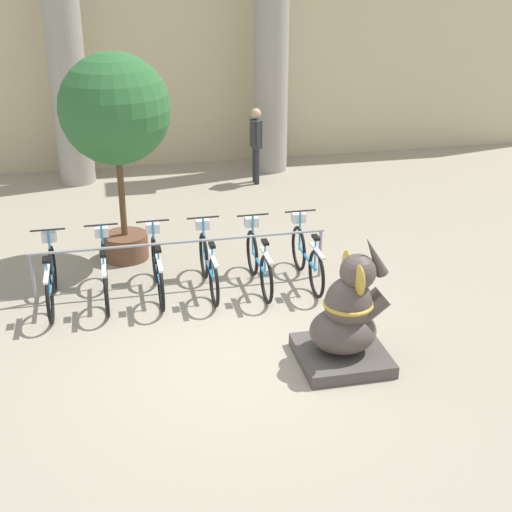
% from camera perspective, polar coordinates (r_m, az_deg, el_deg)
% --- Properties ---
extents(ground_plane, '(60.00, 60.00, 0.00)m').
position_cam_1_polar(ground_plane, '(8.99, -0.77, -7.70)').
color(ground_plane, '#9E937F').
extents(building_facade, '(20.00, 0.20, 6.00)m').
position_cam_1_polar(building_facade, '(16.28, -7.26, 17.61)').
color(building_facade, '#C6B78E').
rests_on(building_facade, ground_plane).
extents(column_left, '(0.93, 0.93, 5.16)m').
position_cam_1_polar(column_left, '(15.27, -14.99, 15.20)').
color(column_left, gray).
rests_on(column_left, ground_plane).
extents(column_right, '(0.93, 0.93, 5.16)m').
position_cam_1_polar(column_right, '(15.69, 1.22, 16.17)').
color(column_right, gray).
rests_on(column_right, ground_plane).
extents(bike_rack, '(4.30, 0.05, 0.77)m').
position_cam_1_polar(bike_rack, '(10.35, -5.97, 0.44)').
color(bike_rack, gray).
rests_on(bike_rack, ground_plane).
extents(bicycle_0, '(0.48, 1.66, 1.00)m').
position_cam_1_polar(bicycle_0, '(10.32, -16.08, -1.75)').
color(bicycle_0, black).
rests_on(bicycle_0, ground_plane).
extents(bicycle_1, '(0.48, 1.66, 1.00)m').
position_cam_1_polar(bicycle_1, '(10.32, -11.99, -1.32)').
color(bicycle_1, black).
rests_on(bicycle_1, ground_plane).
extents(bicycle_2, '(0.48, 1.66, 1.00)m').
position_cam_1_polar(bicycle_2, '(10.33, -7.91, -0.97)').
color(bicycle_2, black).
rests_on(bicycle_2, ground_plane).
extents(bicycle_3, '(0.48, 1.66, 1.00)m').
position_cam_1_polar(bicycle_3, '(10.39, -3.84, -0.64)').
color(bicycle_3, black).
rests_on(bicycle_3, ground_plane).
extents(bicycle_4, '(0.48, 1.66, 1.00)m').
position_cam_1_polar(bicycle_4, '(10.46, 0.21, -0.40)').
color(bicycle_4, black).
rests_on(bicycle_4, ground_plane).
extents(bicycle_5, '(0.48, 1.66, 1.00)m').
position_cam_1_polar(bicycle_5, '(10.65, 4.08, -0.02)').
color(bicycle_5, black).
rests_on(bicycle_5, ground_plane).
extents(elephant_statue, '(1.05, 1.05, 1.65)m').
position_cam_1_polar(elephant_statue, '(8.61, 7.26, -5.15)').
color(elephant_statue, '#4C4742').
rests_on(elephant_statue, ground_plane).
extents(person_pedestrian, '(0.21, 0.47, 1.59)m').
position_cam_1_polar(person_pedestrian, '(15.02, -0.00, 9.32)').
color(person_pedestrian, '#28282D').
rests_on(person_pedestrian, ground_plane).
extents(potted_tree, '(1.68, 1.68, 3.27)m').
position_cam_1_polar(potted_tree, '(11.05, -11.19, 10.98)').
color(potted_tree, brown).
rests_on(potted_tree, ground_plane).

